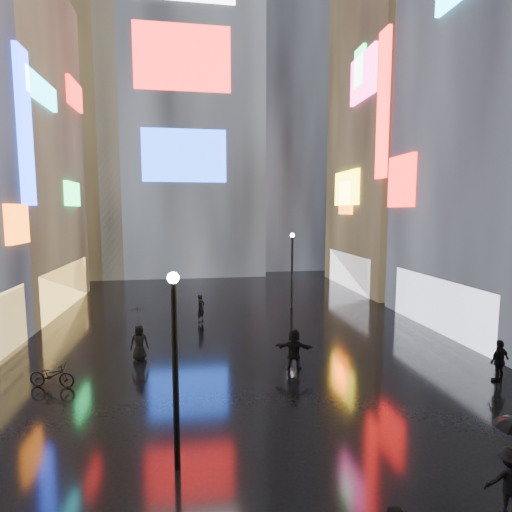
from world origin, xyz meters
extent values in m
plane|color=black|center=(0.00, 20.00, 0.00)|extent=(140.00, 140.00, 0.00)
cube|color=#FF630C|center=(-10.85, 18.32, 6.06)|extent=(0.25, 2.24, 1.94)
cube|color=#1435FF|center=(-10.85, 20.00, 11.00)|extent=(0.25, 1.40, 8.00)
cube|color=#FFC659|center=(-11.10, 26.00, 1.50)|extent=(0.20, 10.00, 3.00)
cube|color=#1CFF5F|center=(-10.85, 27.82, 7.91)|extent=(0.25, 3.00, 1.71)
cube|color=#1ADAFF|center=(-10.85, 22.61, 13.61)|extent=(0.25, 4.84, 1.37)
cube|color=#FF0F0C|center=(-10.85, 29.70, 15.31)|extent=(0.25, 3.32, 1.94)
cube|color=white|center=(11.10, 17.00, 1.50)|extent=(0.20, 9.00, 3.00)
cube|color=#FF0F0C|center=(10.85, 21.12, 8.58)|extent=(0.25, 2.99, 3.26)
cube|color=#FF0F0C|center=(10.85, 24.00, 14.00)|extent=(0.25, 1.40, 10.00)
cube|color=black|center=(16.00, 30.00, 14.00)|extent=(10.00, 12.00, 28.00)
cube|color=white|center=(11.10, 30.00, 1.50)|extent=(0.20, 9.00, 3.00)
cube|color=yellow|center=(10.85, 30.32, 8.66)|extent=(0.25, 4.92, 2.91)
cube|color=#FF328F|center=(10.85, 27.51, 17.02)|extent=(0.25, 4.36, 3.46)
cube|color=#FF630C|center=(10.85, 30.44, 7.84)|extent=(0.25, 2.63, 2.87)
cube|color=#1CFF5F|center=(10.85, 28.19, 17.94)|extent=(0.25, 1.69, 2.90)
cube|color=black|center=(-3.00, 44.00, 21.00)|extent=(16.00, 14.00, 42.00)
cube|color=#FF1414|center=(-3.00, 36.90, 21.00)|extent=(9.00, 0.20, 6.00)
cube|color=#194CFF|center=(-3.00, 36.90, 12.00)|extent=(8.00, 0.20, 5.00)
cube|color=black|center=(9.00, 46.00, 17.00)|extent=(12.00, 12.00, 34.00)
cube|color=black|center=(-14.00, 42.00, 13.00)|extent=(10.00, 10.00, 26.00)
cylinder|color=black|center=(-2.87, 7.11, 2.50)|extent=(0.16, 0.16, 5.00)
sphere|color=white|center=(-2.87, 7.11, 5.05)|extent=(0.30, 0.30, 0.30)
cylinder|color=black|center=(4.38, 23.62, 2.50)|extent=(0.16, 0.16, 5.00)
sphere|color=white|center=(4.38, 23.62, 5.05)|extent=(0.30, 0.30, 0.30)
imported|color=black|center=(4.44, 4.31, 0.78)|extent=(1.15, 0.91, 1.56)
imported|color=black|center=(9.47, 10.55, 0.84)|extent=(1.06, 0.66, 1.68)
imported|color=black|center=(-4.82, 15.13, 0.81)|extent=(0.86, 0.63, 1.62)
imported|color=black|center=(1.79, 12.98, 0.88)|extent=(1.72, 1.01, 1.77)
imported|color=black|center=(-1.94, 21.05, 0.84)|extent=(0.69, 0.73, 1.67)
imported|color=black|center=(-4.82, 15.13, 2.03)|extent=(1.07, 1.05, 0.82)
imported|color=black|center=(-7.76, 12.78, 0.47)|extent=(1.89, 1.05, 0.94)
camera|label=1|loc=(-2.38, -2.86, 6.70)|focal=28.00mm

